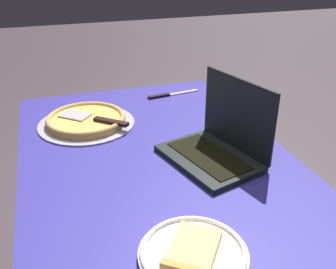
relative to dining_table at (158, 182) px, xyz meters
name	(u,v)px	position (x,y,z in m)	size (l,w,h in m)	color
dining_table	(158,182)	(0.00, 0.00, 0.00)	(1.31, 0.83, 0.72)	navy
laptop	(219,142)	(0.04, 0.18, 0.14)	(0.35, 0.29, 0.25)	black
pizza_plate	(193,253)	(0.42, -0.05, 0.10)	(0.24, 0.24, 0.04)	white
pizza_tray	(86,120)	(-0.33, -0.18, 0.10)	(0.35, 0.35, 0.04)	#9D96AD
table_knife	(168,95)	(-0.51, 0.20, 0.09)	(0.05, 0.24, 0.01)	beige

